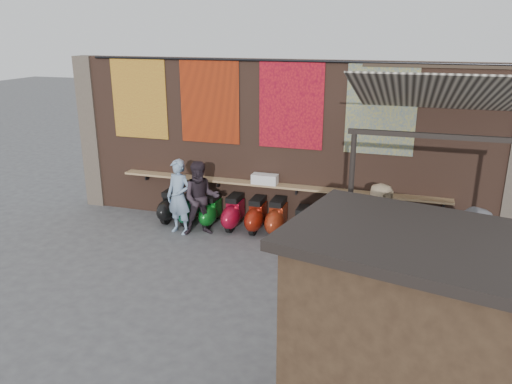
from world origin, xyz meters
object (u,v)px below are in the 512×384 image
scooter_stool_0 (170,206)px  scooter_stool_3 (234,212)px  shelf_box (265,179)px  scooter_stool_4 (257,215)px  diner_right (201,198)px  market_stall (401,343)px  shopper_tan (378,226)px  shopper_navy (456,263)px  diner_left (179,197)px  scooter_stool_2 (211,211)px  shopper_grey (471,258)px  scooter_stool_7 (327,223)px  scooter_stool_6 (302,223)px  scooter_stool_8 (353,226)px  scooter_stool_9 (380,229)px  scooter_stool_5 (277,217)px  scooter_stool_10 (406,232)px  scooter_stool_1 (189,209)px

scooter_stool_0 → scooter_stool_3: scooter_stool_3 is taller
shelf_box → scooter_stool_0: bearing=-173.8°
scooter_stool_4 → diner_right: diner_right is taller
shelf_box → market_stall: market_stall is taller
shopper_tan → diner_right: bearing=114.2°
shopper_navy → diner_left: bearing=-49.4°
scooter_stool_2 → shopper_grey: 6.12m
scooter_stool_7 → shopper_grey: bearing=-36.2°
shopper_grey → shelf_box: bearing=15.2°
scooter_stool_6 → scooter_stool_8: size_ratio=0.89×
scooter_stool_6 → shopper_grey: 4.02m
scooter_stool_9 → diner_left: diner_left is taller
scooter_stool_4 → diner_right: bearing=-154.4°
scooter_stool_2 → shopper_navy: size_ratio=0.44×
scooter_stool_9 → diner_left: size_ratio=0.48×
shelf_box → scooter_stool_6: size_ratio=0.81×
shopper_navy → shopper_grey: 0.44m
scooter_stool_3 → shopper_navy: size_ratio=0.47×
scooter_stool_8 → shopper_tan: 1.36m
shelf_box → scooter_stool_0: 2.57m
shopper_grey → diner_right: bearing=28.4°
scooter_stool_7 → diner_left: size_ratio=0.50×
scooter_stool_7 → scooter_stool_0: bearing=179.3°
scooter_stool_6 → scooter_stool_5: bearing=175.2°
market_stall → shelf_box: bearing=132.9°
scooter_stool_5 → scooter_stool_10: scooter_stool_5 is taller
scooter_stool_7 → scooter_stool_10: (1.75, 0.02, -0.01)m
scooter_stool_2 → shopper_navy: 6.01m
scooter_stool_3 → shopper_navy: bearing=-26.9°
scooter_stool_8 → scooter_stool_9: bearing=-4.4°
scooter_stool_10 → scooter_stool_2: bearing=179.6°
scooter_stool_0 → diner_left: diner_left is taller
scooter_stool_0 → scooter_stool_7: 4.00m
shelf_box → scooter_stool_10: shelf_box is taller
scooter_stool_5 → scooter_stool_10: size_ratio=1.01×
scooter_stool_8 → scooter_stool_10: size_ratio=0.97×
scooter_stool_1 → scooter_stool_10: 5.22m
scooter_stool_1 → scooter_stool_6: size_ratio=1.04×
scooter_stool_10 → market_stall: (0.01, -5.51, 0.82)m
scooter_stool_0 → shopper_grey: shopper_grey is taller
market_stall → shopper_grey: bearing=85.5°
scooter_stool_8 → shopper_navy: bearing=-51.4°
scooter_stool_2 → market_stall: size_ratio=0.32×
scooter_stool_9 → scooter_stool_6: bearing=-179.4°
market_stall → scooter_stool_5: bearing=131.1°
shelf_box → scooter_stool_10: bearing=-5.0°
scooter_stool_9 → scooter_stool_5: bearing=179.2°
scooter_stool_2 → scooter_stool_10: bearing=-0.4°
scooter_stool_7 → scooter_stool_9: size_ratio=1.03×
scooter_stool_7 → shopper_grey: 3.54m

